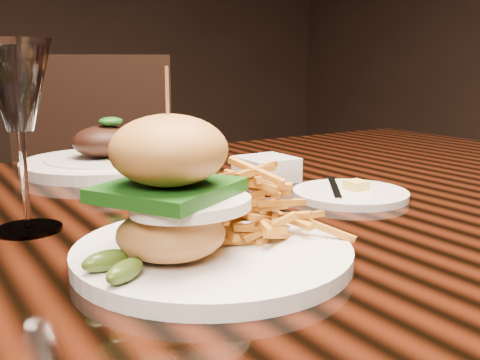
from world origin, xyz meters
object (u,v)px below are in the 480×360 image
wine_glass (17,92)px  chair_far (95,203)px  dining_table (219,253)px  far_dish (105,159)px  burger_plate (210,212)px

wine_glass → chair_far: 1.03m
dining_table → wine_glass: (-0.25, -0.01, 0.23)m
dining_table → wine_glass: size_ratio=7.75×
dining_table → far_dish: (-0.06, 0.29, 0.09)m
far_dish → chair_far: bearing=74.5°
dining_table → chair_far: 0.90m
burger_plate → chair_far: bearing=60.9°
burger_plate → wine_glass: 0.25m
wine_glass → far_dish: size_ratio=0.74×
dining_table → chair_far: chair_far is taller
dining_table → burger_plate: bearing=-122.3°
wine_glass → burger_plate: bearing=-57.5°
burger_plate → chair_far: 1.14m
wine_glass → chair_far: wine_glass is taller
wine_glass → chair_far: (0.36, 0.89, -0.36)m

